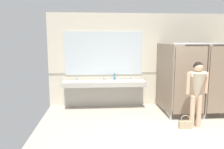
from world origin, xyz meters
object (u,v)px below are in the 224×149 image
at_px(handbag, 185,124).
at_px(paper_cup, 97,81).
at_px(soap_dispenser, 115,77).
at_px(person_standing, 197,87).

height_order(handbag, paper_cup, paper_cup).
bearing_deg(soap_dispenser, person_standing, -45.84).
distance_m(person_standing, paper_cup, 2.81).
xyz_separation_m(handbag, paper_cup, (-2.09, 1.58, 0.80)).
distance_m(soap_dispenser, paper_cup, 0.64).
bearing_deg(person_standing, paper_cup, 146.98).
bearing_deg(person_standing, handbag, -169.56).
bearing_deg(person_standing, soap_dispenser, 134.16).
height_order(person_standing, soap_dispenser, person_standing).
height_order(handbag, soap_dispenser, soap_dispenser).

